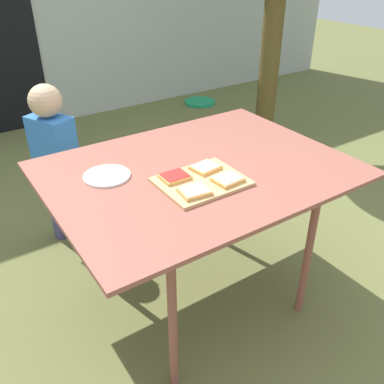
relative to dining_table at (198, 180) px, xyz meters
name	(u,v)px	position (x,y,z in m)	size (l,w,h in m)	color
ground_plane	(197,295)	(0.00, 0.00, -0.69)	(16.00, 16.00, 0.00)	#636637
dining_table	(198,180)	(0.00, 0.00, 0.00)	(1.29, 0.98, 0.75)	#904F41
cutting_board	(201,182)	(-0.07, -0.12, 0.07)	(0.34, 0.27, 0.01)	tan
pizza_slice_near_left	(195,191)	(-0.15, -0.19, 0.08)	(0.12, 0.11, 0.02)	tan
pizza_slice_near_right	(228,179)	(0.01, -0.19, 0.08)	(0.12, 0.10, 0.02)	tan
pizza_slice_far_right	(206,167)	(0.00, -0.05, 0.08)	(0.12, 0.11, 0.02)	tan
pizza_slice_far_left	(175,177)	(-0.15, -0.05, 0.08)	(0.11, 0.10, 0.02)	tan
plate_white_left	(107,176)	(-0.37, 0.14, 0.07)	(0.20, 0.20, 0.01)	white
child_left	(56,158)	(-0.39, 0.84, -0.13)	(0.23, 0.28, 0.98)	#44426C
garden_hose_coil	(200,102)	(1.77, 2.54, -0.68)	(0.35, 0.35, 0.03)	#1A935B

